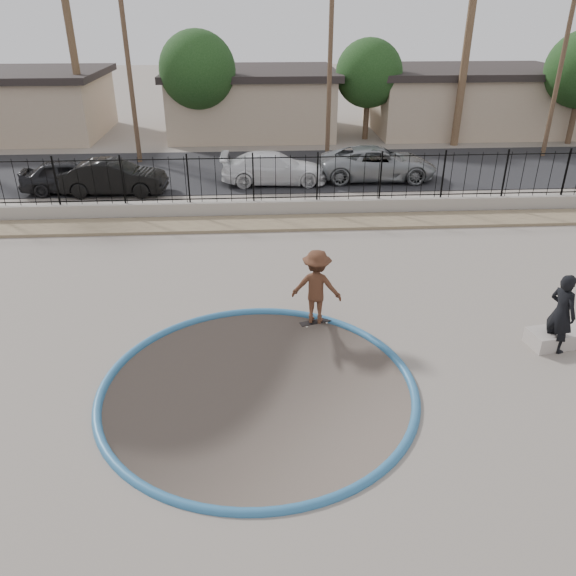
# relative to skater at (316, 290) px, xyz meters

# --- Properties ---
(ground) EXTENTS (120.00, 120.00, 2.20)m
(ground) POSITION_rel_skater_xyz_m (-1.55, 10.33, -2.10)
(ground) COLOR slate
(ground) RESTS_ON ground
(bowl_pit) EXTENTS (6.84, 6.84, 1.80)m
(bowl_pit) POSITION_rel_skater_xyz_m (-1.55, -2.67, -1.00)
(bowl_pit) COLOR #453C35
(bowl_pit) RESTS_ON ground
(coping_ring) EXTENTS (7.04, 7.04, 0.20)m
(coping_ring) POSITION_rel_skater_xyz_m (-1.55, -2.67, -1.00)
(coping_ring) COLOR #2C628F
(coping_ring) RESTS_ON ground
(rock_strip) EXTENTS (42.00, 1.60, 0.11)m
(rock_strip) POSITION_rel_skater_xyz_m (-1.55, 7.53, -0.94)
(rock_strip) COLOR #897A5A
(rock_strip) RESTS_ON ground
(retaining_wall) EXTENTS (42.00, 0.45, 0.60)m
(retaining_wall) POSITION_rel_skater_xyz_m (-1.55, 8.63, -0.70)
(retaining_wall) COLOR gray
(retaining_wall) RESTS_ON ground
(fence) EXTENTS (40.00, 0.04, 1.80)m
(fence) POSITION_rel_skater_xyz_m (-1.55, 8.63, 0.50)
(fence) COLOR black
(fence) RESTS_ON retaining_wall
(street) EXTENTS (90.00, 8.00, 0.04)m
(street) POSITION_rel_skater_xyz_m (-1.55, 15.33, -0.98)
(street) COLOR black
(street) RESTS_ON ground
(house_west) EXTENTS (11.60, 8.60, 3.90)m
(house_west) POSITION_rel_skater_xyz_m (-16.55, 24.83, 0.97)
(house_west) COLOR tan
(house_west) RESTS_ON ground
(house_center) EXTENTS (10.60, 8.60, 3.90)m
(house_center) POSITION_rel_skater_xyz_m (-1.55, 24.83, 0.98)
(house_center) COLOR tan
(house_center) RESTS_ON ground
(house_east) EXTENTS (12.60, 8.60, 3.90)m
(house_east) POSITION_rel_skater_xyz_m (12.45, 24.83, 0.97)
(house_east) COLOR tan
(house_east) RESTS_ON ground
(palm_mid) EXTENTS (2.30, 2.30, 9.30)m
(palm_mid) POSITION_rel_skater_xyz_m (-11.55, 22.33, 5.69)
(palm_mid) COLOR brown
(palm_mid) RESTS_ON ground
(palm_right) EXTENTS (2.30, 2.30, 10.30)m
(palm_right) POSITION_rel_skater_xyz_m (10.45, 20.33, 6.33)
(palm_right) COLOR brown
(palm_right) RESTS_ON ground
(utility_pole_left) EXTENTS (1.70, 0.24, 9.00)m
(utility_pole_left) POSITION_rel_skater_xyz_m (-7.55, 17.33, 3.70)
(utility_pole_left) COLOR #473323
(utility_pole_left) RESTS_ON ground
(utility_pole_mid) EXTENTS (1.70, 0.24, 9.50)m
(utility_pole_mid) POSITION_rel_skater_xyz_m (2.45, 17.33, 3.96)
(utility_pole_mid) COLOR #473323
(utility_pole_mid) RESTS_ON ground
(utility_pole_right) EXTENTS (1.70, 0.24, 9.00)m
(utility_pole_right) POSITION_rel_skater_xyz_m (14.45, 17.33, 3.70)
(utility_pole_right) COLOR #473323
(utility_pole_right) RESTS_ON ground
(street_tree_left) EXTENTS (4.32, 4.32, 6.36)m
(street_tree_left) POSITION_rel_skater_xyz_m (-4.55, 21.33, 3.19)
(street_tree_left) COLOR #473323
(street_tree_left) RESTS_ON ground
(street_tree_mid) EXTENTS (3.96, 3.96, 5.83)m
(street_tree_mid) POSITION_rel_skater_xyz_m (5.45, 22.33, 2.84)
(street_tree_mid) COLOR #473323
(street_tree_mid) RESTS_ON ground
(skater) EXTENTS (1.43, 1.03, 2.00)m
(skater) POSITION_rel_skater_xyz_m (0.00, 0.00, 0.00)
(skater) COLOR brown
(skater) RESTS_ON ground
(skateboard) EXTENTS (0.87, 0.45, 0.07)m
(skateboard) POSITION_rel_skater_xyz_m (0.00, 0.00, -0.94)
(skateboard) COLOR black
(skateboard) RESTS_ON ground
(videographer) EXTENTS (0.72, 0.86, 2.00)m
(videographer) POSITION_rel_skater_xyz_m (5.70, -1.53, 0.00)
(videographer) COLOR black
(videographer) RESTS_ON ground
(concrete_ledge) EXTENTS (1.69, 0.96, 0.40)m
(concrete_ledge) POSITION_rel_skater_xyz_m (5.95, -1.34, -0.80)
(concrete_ledge) COLOR #9E958C
(concrete_ledge) RESTS_ON ground
(car_a) EXTENTS (4.36, 2.05, 1.44)m
(car_a) POSITION_rel_skater_xyz_m (-9.62, 12.19, -0.24)
(car_a) COLOR black
(car_a) RESTS_ON street
(car_b) EXTENTS (4.54, 1.71, 1.48)m
(car_b) POSITION_rel_skater_xyz_m (-7.64, 11.73, -0.22)
(car_b) COLOR black
(car_b) RESTS_ON street
(car_c) EXTENTS (4.93, 2.08, 1.42)m
(car_c) POSITION_rel_skater_xyz_m (-0.58, 12.95, -0.25)
(car_c) COLOR silver
(car_c) RESTS_ON street
(car_d) EXTENTS (5.55, 2.68, 1.52)m
(car_d) POSITION_rel_skater_xyz_m (4.35, 13.33, -0.20)
(car_d) COLOR gray
(car_d) RESTS_ON street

